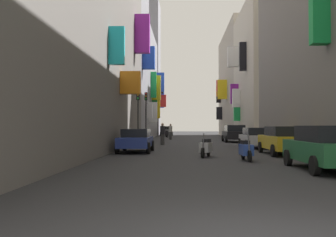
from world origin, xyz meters
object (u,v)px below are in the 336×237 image
object	(u,v)px
scooter_blue	(246,150)
scooter_silver	(206,147)
parked_car_grey	(167,131)
traffic_light_near_corner	(146,108)
parked_car_blue	(136,140)
parked_car_yellow	(283,140)
scooter_black	(167,134)
pedestrian_near_left	(163,134)
pedestrian_crossing	(171,132)
parked_car_silver	(257,137)
parked_car_green	(327,147)
traffic_light_far_corner	(138,108)
parked_car_black	(234,133)

from	to	relation	value
scooter_blue	scooter_silver	distance (m)	2.41
parked_car_grey	scooter_blue	world-z (taller)	parked_car_grey
scooter_blue	traffic_light_near_corner	world-z (taller)	traffic_light_near_corner
parked_car_blue	traffic_light_near_corner	bearing A→B (deg)	93.38
parked_car_yellow	scooter_black	size ratio (longest dim) A/B	2.45
pedestrian_near_left	parked_car_grey	bearing A→B (deg)	91.88
pedestrian_crossing	pedestrian_near_left	size ratio (longest dim) A/B	1.01
parked_car_silver	pedestrian_crossing	bearing A→B (deg)	111.96
parked_car_green	scooter_silver	bearing A→B (deg)	124.80
parked_car_green	parked_car_yellow	bearing A→B (deg)	86.79
parked_car_grey	scooter_blue	xyz separation A→B (m)	(5.21, -41.36, -0.30)
parked_car_silver	parked_car_grey	size ratio (longest dim) A/B	0.95
pedestrian_near_left	traffic_light_far_corner	size ratio (longest dim) A/B	0.40
parked_car_green	scooter_black	xyz separation A→B (m)	(-6.88, 36.29, -0.32)
scooter_blue	traffic_light_far_corner	size ratio (longest dim) A/B	0.44
parked_car_blue	parked_car_green	world-z (taller)	parked_car_green
traffic_light_far_corner	pedestrian_near_left	bearing A→B (deg)	23.30
scooter_silver	traffic_light_near_corner	bearing A→B (deg)	104.72
scooter_blue	scooter_black	bearing A→B (deg)	98.34
scooter_blue	pedestrian_crossing	world-z (taller)	pedestrian_crossing
parked_car_grey	pedestrian_crossing	xyz separation A→B (m)	(1.17, -16.64, 0.09)
parked_car_grey	pedestrian_crossing	bearing A→B (deg)	-85.97
pedestrian_near_left	scooter_blue	bearing A→B (deg)	-72.10
parked_car_black	parked_car_grey	world-z (taller)	parked_car_black
parked_car_blue	parked_car_grey	size ratio (longest dim) A/B	0.92
parked_car_silver	parked_car_blue	xyz separation A→B (m)	(-7.57, -4.13, -0.02)
parked_car_yellow	parked_car_black	xyz separation A→B (m)	(-0.40, 15.45, 0.04)
parked_car_grey	parked_car_silver	bearing A→B (deg)	-76.98
scooter_blue	scooter_silver	xyz separation A→B (m)	(-1.60, 1.81, -0.00)
parked_car_black	parked_car_grey	xyz separation A→B (m)	(-7.26, 22.59, -0.05)
scooter_silver	traffic_light_near_corner	world-z (taller)	traffic_light_near_corner
parked_car_silver	pedestrian_near_left	size ratio (longest dim) A/B	2.39
scooter_blue	scooter_black	distance (m)	33.17
parked_car_black	pedestrian_crossing	bearing A→B (deg)	135.63
scooter_black	parked_car_black	bearing A→B (deg)	-63.97
parked_car_silver	parked_car_green	distance (m)	12.64
pedestrian_near_left	parked_car_blue	bearing A→B (deg)	-97.31
scooter_blue	pedestrian_near_left	size ratio (longest dim) A/B	1.10
parked_car_green	scooter_blue	world-z (taller)	parked_car_green
parked_car_yellow	scooter_silver	bearing A→B (deg)	-159.56
pedestrian_near_left	parked_car_yellow	bearing A→B (deg)	-55.91
parked_car_black	scooter_black	bearing A→B (deg)	116.03
pedestrian_crossing	pedestrian_near_left	world-z (taller)	pedestrian_crossing
parked_car_black	traffic_light_near_corner	size ratio (longest dim) A/B	0.96
scooter_silver	parked_car_grey	bearing A→B (deg)	95.22
parked_car_blue	parked_car_yellow	world-z (taller)	parked_car_yellow
parked_car_green	parked_car_grey	distance (m)	45.42
scooter_black	pedestrian_crossing	size ratio (longest dim) A/B	1.07
scooter_black	pedestrian_crossing	world-z (taller)	pedestrian_crossing
parked_car_black	parked_car_grey	distance (m)	23.73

